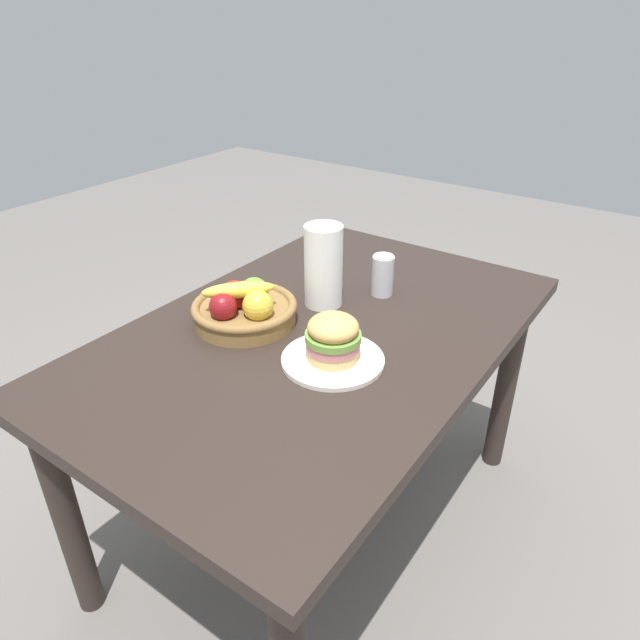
{
  "coord_description": "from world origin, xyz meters",
  "views": [
    {
      "loc": [
        -1.1,
        -0.78,
        1.53
      ],
      "look_at": [
        -0.04,
        -0.04,
        0.81
      ],
      "focal_mm": 32.06,
      "sensor_mm": 36.0,
      "label": 1
    }
  ],
  "objects_px": {
    "sandwich": "(333,337)",
    "paper_towel_roll": "(323,266)",
    "fruit_basket": "(244,307)",
    "plate": "(333,360)",
    "soda_can": "(383,275)"
  },
  "relations": [
    {
      "from": "soda_can",
      "to": "plate",
      "type": "bearing_deg",
      "value": -167.59
    },
    {
      "from": "fruit_basket",
      "to": "paper_towel_roll",
      "type": "relative_size",
      "value": 1.21
    },
    {
      "from": "sandwich",
      "to": "paper_towel_roll",
      "type": "relative_size",
      "value": 0.57
    },
    {
      "from": "sandwich",
      "to": "paper_towel_roll",
      "type": "distance_m",
      "value": 0.32
    },
    {
      "from": "sandwich",
      "to": "soda_can",
      "type": "relative_size",
      "value": 1.09
    },
    {
      "from": "plate",
      "to": "paper_towel_roll",
      "type": "height_order",
      "value": "paper_towel_roll"
    },
    {
      "from": "paper_towel_roll",
      "to": "fruit_basket",
      "type": "bearing_deg",
      "value": 153.28
    },
    {
      "from": "sandwich",
      "to": "fruit_basket",
      "type": "relative_size",
      "value": 0.47
    },
    {
      "from": "plate",
      "to": "soda_can",
      "type": "xyz_separation_m",
      "value": [
        0.39,
        0.09,
        0.06
      ]
    },
    {
      "from": "plate",
      "to": "paper_towel_roll",
      "type": "xyz_separation_m",
      "value": [
        0.24,
        0.2,
        0.11
      ]
    },
    {
      "from": "plate",
      "to": "sandwich",
      "type": "bearing_deg",
      "value": -90.0
    },
    {
      "from": "plate",
      "to": "soda_can",
      "type": "height_order",
      "value": "soda_can"
    },
    {
      "from": "plate",
      "to": "fruit_basket",
      "type": "height_order",
      "value": "fruit_basket"
    },
    {
      "from": "sandwich",
      "to": "soda_can",
      "type": "distance_m",
      "value": 0.4
    },
    {
      "from": "soda_can",
      "to": "fruit_basket",
      "type": "height_order",
      "value": "fruit_basket"
    }
  ]
}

